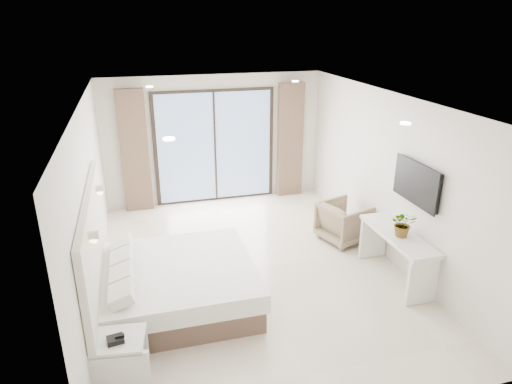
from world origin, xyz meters
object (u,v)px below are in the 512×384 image
at_px(nightstand, 119,359).
at_px(console_desk, 397,246).
at_px(armchair, 344,220).
at_px(bed, 176,284).

height_order(nightstand, console_desk, console_desk).
relative_size(nightstand, armchair, 0.84).
bearing_deg(bed, armchair, 20.77).
distance_m(bed, armchair, 3.32).
bearing_deg(bed, nightstand, -120.80).
xyz_separation_m(nightstand, armchair, (3.87, 2.46, 0.12)).
distance_m(nightstand, console_desk, 4.21).
distance_m(bed, nightstand, 1.49).
height_order(bed, nightstand, bed).
bearing_deg(nightstand, console_desk, 22.38).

